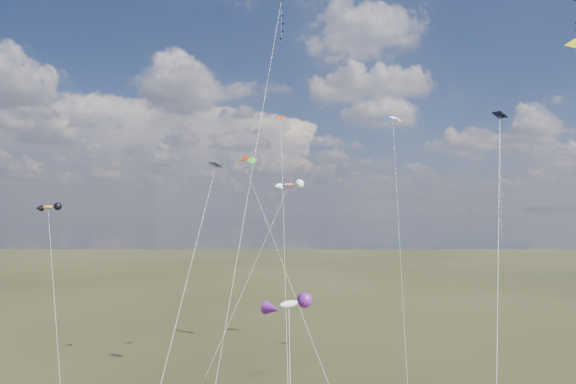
{
  "coord_description": "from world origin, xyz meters",
  "views": [
    {
      "loc": [
        0.52,
        -27.32,
        17.42
      ],
      "look_at": [
        0.0,
        18.0,
        19.0
      ],
      "focal_mm": 32.0,
      "sensor_mm": 36.0,
      "label": 1
    }
  ],
  "objects": [
    {
      "name": "diamond_navy_tall",
      "position": [
        -1.05,
        18.42,
        32.1
      ],
      "size": [
        4.86,
        20.24,
        37.38
      ],
      "color": "#10174B",
      "rests_on": "ground"
    },
    {
      "name": "diamond_black_mid",
      "position": [
        -6.26,
        8.64,
        15.43
      ],
      "size": [
        2.81,
        17.93,
        21.23
      ],
      "color": "black",
      "rests_on": "ground"
    },
    {
      "name": "diamond_navy_right",
      "position": [
        12.2,
        1.74,
        18.6
      ],
      "size": [
        6.0,
        12.9,
        23.07
      ],
      "color": "#0A0B44",
      "rests_on": "ground"
    },
    {
      "name": "diamond_orange_center",
      "position": [
        -0.47,
        19.82,
        18.09
      ],
      "size": [
        1.62,
        20.36,
        27.45
      ],
      "color": "#E33900",
      "rests_on": "ground"
    },
    {
      "name": "parafoil_blue_white",
      "position": [
        12.31,
        33.29,
        28.17
      ],
      "size": [
        3.0,
        16.58,
        28.93
      ],
      "color": "#1043BB",
      "rests_on": "ground"
    },
    {
      "name": "parafoil_tricolor",
      "position": [
        -4.17,
        22.99,
        22.34
      ],
      "size": [
        10.68,
        18.74,
        23.06
      ],
      "color": "#D7CE0B",
      "rests_on": "ground"
    },
    {
      "name": "novelty_orange_black",
      "position": [
        -23.75,
        23.01,
        17.57
      ],
      "size": [
        7.36,
        10.16,
        18.12
      ],
      "color": "orange",
      "rests_on": "ground"
    },
    {
      "name": "novelty_white_purple",
      "position": [
        0.26,
        -0.43,
        12.46
      ],
      "size": [
        2.47,
        8.59,
        12.96
      ],
      "color": "silver",
      "rests_on": "ground"
    },
    {
      "name": "novelty_redwhite_stripe",
      "position": [
        -0.21,
        36.22,
        20.43
      ],
      "size": [
        10.36,
        11.58,
        21.12
      ],
      "color": "red",
      "rests_on": "ground"
    }
  ]
}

